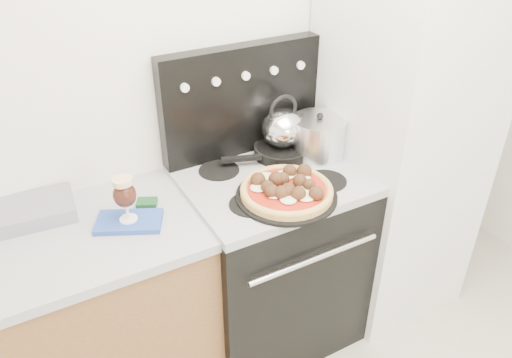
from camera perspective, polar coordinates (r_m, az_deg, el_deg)
room_shell at (r=1.37m, az=18.03°, el=-5.62°), size 3.52×3.01×2.52m
base_cabinet at (r=2.29m, az=-24.67°, el=-17.14°), size 1.45×0.60×0.86m
stove_body at (r=2.45m, az=1.59°, el=-9.26°), size 0.76×0.65×0.88m
cooktop at (r=2.17m, az=1.77°, el=-0.10°), size 0.76×0.65×0.04m
backguard at (r=2.26m, az=-1.69°, el=8.97°), size 0.76×0.08×0.50m
fridge at (r=2.52m, az=15.98°, el=4.69°), size 0.64×0.68×1.90m
foil_sheet at (r=2.11m, az=-24.00°, el=-3.29°), size 0.32×0.24×0.06m
oven_mitt at (r=1.96m, az=-14.30°, el=-4.75°), size 0.28×0.24×0.02m
beer_glass at (r=1.91m, az=-14.70°, el=-2.25°), size 0.09×0.09×0.19m
pizza_pan at (r=2.02m, az=3.50°, el=-1.91°), size 0.52×0.52×0.01m
pizza at (r=2.01m, az=3.53°, el=-1.12°), size 0.42×0.42×0.05m
skillet at (r=2.32m, az=2.98°, el=3.27°), size 0.33×0.33×0.05m
tea_kettle at (r=2.26m, az=3.07°, el=6.14°), size 0.24×0.24×0.21m
stock_pot at (r=2.30m, az=7.15°, el=4.66°), size 0.28×0.28×0.18m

